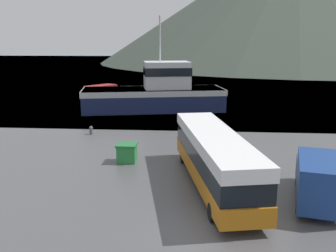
{
  "coord_description": "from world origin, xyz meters",
  "views": [
    {
      "loc": [
        -0.32,
        -15.5,
        8.3
      ],
      "look_at": [
        -2.46,
        12.1,
        2.0
      ],
      "focal_mm": 40.0,
      "sensor_mm": 36.0,
      "label": 1
    }
  ],
  "objects_px": {
    "fishing_boat": "(156,92)",
    "small_boat": "(101,88)",
    "storage_bin": "(127,153)",
    "tour_bus": "(214,156)",
    "delivery_van": "(318,178)"
  },
  "relations": [
    {
      "from": "delivery_van",
      "to": "storage_bin",
      "type": "distance_m",
      "value": 12.68
    },
    {
      "from": "fishing_boat",
      "to": "small_boat",
      "type": "height_order",
      "value": "fishing_boat"
    },
    {
      "from": "tour_bus",
      "to": "storage_bin",
      "type": "distance_m",
      "value": 7.19
    },
    {
      "from": "tour_bus",
      "to": "fishing_boat",
      "type": "relative_size",
      "value": 0.71
    },
    {
      "from": "tour_bus",
      "to": "storage_bin",
      "type": "xyz_separation_m",
      "value": [
        -5.87,
        3.99,
        -1.13
      ]
    },
    {
      "from": "tour_bus",
      "to": "fishing_boat",
      "type": "height_order",
      "value": "fishing_boat"
    },
    {
      "from": "storage_bin",
      "to": "small_boat",
      "type": "bearing_deg",
      "value": 107.12
    },
    {
      "from": "delivery_van",
      "to": "storage_bin",
      "type": "height_order",
      "value": "delivery_van"
    },
    {
      "from": "delivery_van",
      "to": "fishing_boat",
      "type": "xyz_separation_m",
      "value": [
        -11.31,
        26.46,
        0.83
      ]
    },
    {
      "from": "tour_bus",
      "to": "delivery_van",
      "type": "xyz_separation_m",
      "value": [
        5.28,
        -2.0,
        -0.45
      ]
    },
    {
      "from": "small_boat",
      "to": "tour_bus",
      "type": "bearing_deg",
      "value": 149.09
    },
    {
      "from": "tour_bus",
      "to": "fishing_boat",
      "type": "bearing_deg",
      "value": 92.57
    },
    {
      "from": "tour_bus",
      "to": "storage_bin",
      "type": "height_order",
      "value": "tour_bus"
    },
    {
      "from": "tour_bus",
      "to": "delivery_van",
      "type": "relative_size",
      "value": 1.96
    },
    {
      "from": "small_boat",
      "to": "storage_bin",
      "type": "bearing_deg",
      "value": 143.35
    }
  ]
}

